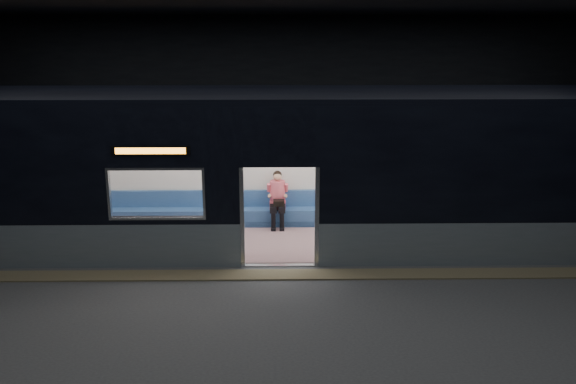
{
  "coord_description": "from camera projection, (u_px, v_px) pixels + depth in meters",
  "views": [
    {
      "loc": [
        -0.02,
        -10.44,
        4.64
      ],
      "look_at": [
        0.19,
        2.3,
        1.21
      ],
      "focal_mm": 38.0,
      "sensor_mm": 36.0,
      "label": 1
    }
  ],
  "objects": [
    {
      "name": "station_envelope",
      "position": [
        279.0,
        88.0,
        10.33
      ],
      "size": [
        24.0,
        14.0,
        5.0
      ],
      "color": "black",
      "rests_on": "station_floor"
    },
    {
      "name": "transit_map",
      "position": [
        397.0,
        164.0,
        14.67
      ],
      "size": [
        1.04,
        0.03,
        0.68
      ],
      "primitive_type": "cube",
      "color": "white",
      "rests_on": "metro_car"
    },
    {
      "name": "handbag",
      "position": [
        279.0,
        203.0,
        14.33
      ],
      "size": [
        0.3,
        0.27,
        0.13
      ],
      "primitive_type": "cube",
      "rotation": [
        0.0,
        0.0,
        -0.19
      ],
      "color": "black",
      "rests_on": "passenger"
    },
    {
      "name": "tactile_strip",
      "position": [
        280.0,
        275.0,
        11.81
      ],
      "size": [
        22.8,
        0.5,
        0.03
      ],
      "primitive_type": "cube",
      "color": "#8C7F59",
      "rests_on": "station_floor"
    },
    {
      "name": "metro_car",
      "position": [
        279.0,
        161.0,
        13.26
      ],
      "size": [
        18.0,
        3.04,
        3.35
      ],
      "color": "gray",
      "rests_on": "station_floor"
    },
    {
      "name": "station_floor",
      "position": [
        280.0,
        287.0,
        11.29
      ],
      "size": [
        24.0,
        14.0,
        0.01
      ],
      "primitive_type": "cube",
      "color": "#47494C",
      "rests_on": "ground"
    },
    {
      "name": "passenger",
      "position": [
        278.0,
        196.0,
        14.51
      ],
      "size": [
        0.39,
        0.67,
        1.34
      ],
      "rotation": [
        0.0,
        0.0,
        0.07
      ],
      "color": "black",
      "rests_on": "metro_car"
    }
  ]
}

